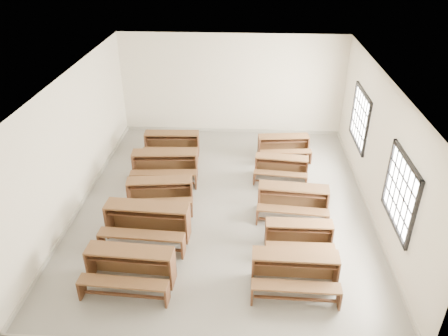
# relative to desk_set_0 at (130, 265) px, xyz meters

# --- Properties ---
(room) EXTENTS (8.50, 8.50, 3.20)m
(room) POSITION_rel_desk_set_0_xyz_m (1.70, 2.80, 1.71)
(room) COLOR slate
(room) RESTS_ON ground
(desk_set_0) EXTENTS (1.69, 0.94, 0.74)m
(desk_set_0) POSITION_rel_desk_set_0_xyz_m (0.00, 0.00, 0.00)
(desk_set_0) COLOR brown
(desk_set_0) RESTS_ON ground
(desk_set_1) EXTENTS (1.85, 1.03, 0.81)m
(desk_set_1) POSITION_rel_desk_set_0_xyz_m (0.04, 1.37, 0.04)
(desk_set_1) COLOR brown
(desk_set_1) RESTS_ON ground
(desk_set_2) EXTENTS (1.65, 0.99, 0.70)m
(desk_set_2) POSITION_rel_desk_set_0_xyz_m (0.07, 2.62, -0.02)
(desk_set_2) COLOR brown
(desk_set_2) RESTS_ON ground
(desk_set_3) EXTENTS (1.78, 1.02, 0.77)m
(desk_set_3) POSITION_rel_desk_set_0_xyz_m (-0.03, 3.92, 0.02)
(desk_set_3) COLOR brown
(desk_set_3) RESTS_ON ground
(desk_set_4) EXTENTS (1.61, 0.89, 0.71)m
(desk_set_4) POSITION_rel_desk_set_0_xyz_m (-0.07, 5.28, -0.02)
(desk_set_4) COLOR brown
(desk_set_4) RESTS_ON ground
(desk_set_5) EXTENTS (1.62, 0.86, 0.72)m
(desk_set_5) POSITION_rel_desk_set_0_xyz_m (3.09, 0.08, -0.01)
(desk_set_5) COLOR brown
(desk_set_5) RESTS_ON ground
(desk_set_6) EXTENTS (1.40, 0.73, 0.63)m
(desk_set_6) POSITION_rel_desk_set_0_xyz_m (3.27, 1.21, -0.07)
(desk_set_6) COLOR brown
(desk_set_6) RESTS_ON ground
(desk_set_7) EXTENTS (1.69, 0.97, 0.73)m
(desk_set_7) POSITION_rel_desk_set_0_xyz_m (3.25, 2.45, -0.01)
(desk_set_7) COLOR brown
(desk_set_7) RESTS_ON ground
(desk_set_8) EXTENTS (1.47, 0.87, 0.63)m
(desk_set_8) POSITION_rel_desk_set_0_xyz_m (3.07, 4.11, -0.07)
(desk_set_8) COLOR brown
(desk_set_8) RESTS_ON ground
(desk_set_9) EXTENTS (1.54, 0.92, 0.66)m
(desk_set_9) POSITION_rel_desk_set_0_xyz_m (3.20, 5.36, -0.05)
(desk_set_9) COLOR brown
(desk_set_9) RESTS_ON ground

